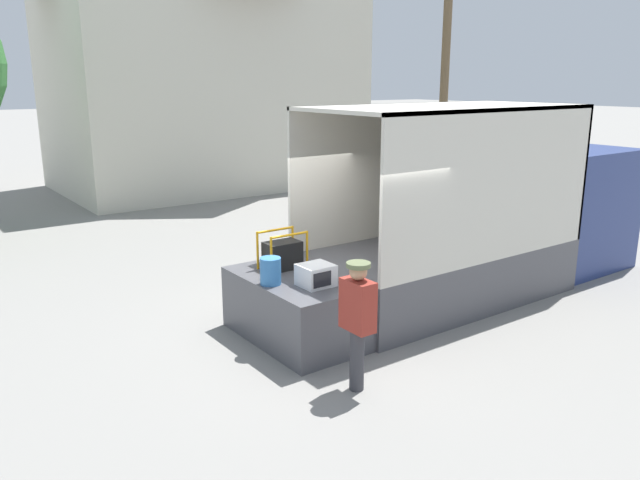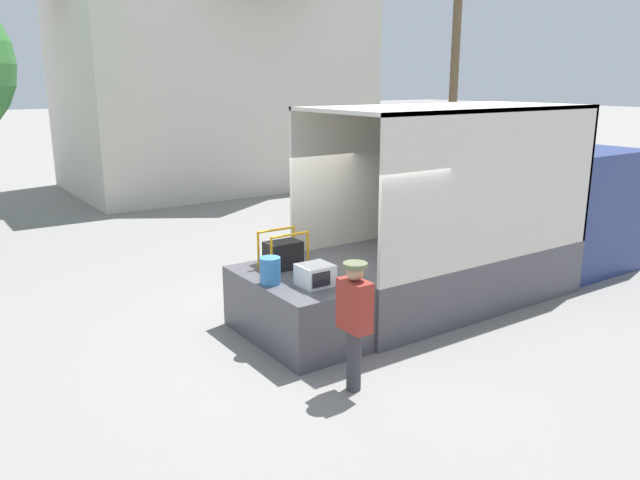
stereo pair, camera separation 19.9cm
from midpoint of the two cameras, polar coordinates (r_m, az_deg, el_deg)
name	(u,v)px [view 1 (the left image)]	position (r m, az deg, el deg)	size (l,w,h in m)	color
ground_plane	(330,328)	(9.66, 0.32, -8.05)	(160.00, 160.00, 0.00)	gray
box_truck	(505,228)	(12.09, 16.07, 1.03)	(6.99, 2.27, 3.29)	navy
tailgate_deck	(295,308)	(9.15, -2.90, -6.21)	(1.26, 2.16, 0.94)	#4C4C51
microwave	(316,275)	(8.59, -1.04, -3.24)	(0.45, 0.43, 0.30)	white
portable_generator	(283,254)	(9.36, -3.97, -1.32)	(0.66, 0.43, 0.58)	black
orange_bucket	(271,271)	(8.67, -5.20, -2.84)	(0.29, 0.29, 0.38)	#3370B2
worker_person	(358,314)	(7.49, 2.69, -6.74)	(0.29, 0.44, 1.63)	#38383D
pickup_truck_silver	(609,191)	(19.37, 24.68, 4.11)	(5.13, 1.83, 1.54)	#B7B7BC
house_backdrop	(204,58)	(22.84, -10.80, 16.05)	(10.41, 6.52, 8.67)	beige
utility_pole	(446,49)	(21.43, 11.18, 16.76)	(1.80, 0.28, 8.97)	brown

